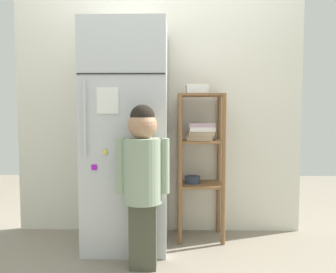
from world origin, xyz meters
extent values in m
plane|color=gray|center=(0.00, 0.00, 0.00)|extent=(6.00, 6.00, 0.00)
cube|color=silver|center=(0.00, 0.35, 1.12)|extent=(2.51, 0.03, 2.24)
cube|color=silver|center=(-0.23, 0.02, 0.87)|extent=(0.63, 0.61, 1.74)
cube|color=black|center=(-0.23, -0.29, 1.33)|extent=(0.61, 0.01, 0.01)
cylinder|color=silver|center=(-0.48, -0.31, 1.01)|extent=(0.02, 0.02, 0.53)
cube|color=white|center=(-0.32, -0.29, 1.14)|extent=(0.15, 0.01, 0.18)
cube|color=#A714CC|center=(-0.43, -0.29, 0.67)|extent=(0.04, 0.01, 0.04)
cube|color=yellow|center=(-0.35, -0.29, 0.78)|extent=(0.03, 0.02, 0.03)
cube|color=#40D51B|center=(-0.01, -0.29, 0.81)|extent=(0.04, 0.02, 0.04)
cube|color=#454637|center=(-0.07, -0.41, 0.23)|extent=(0.18, 0.11, 0.46)
cylinder|color=gray|center=(-0.07, -0.41, 0.67)|extent=(0.26, 0.26, 0.43)
sphere|color=gray|center=(-0.07, -0.33, 0.88)|extent=(0.11, 0.11, 0.11)
sphere|color=#A87A5B|center=(-0.07, -0.41, 0.98)|extent=(0.20, 0.20, 0.20)
sphere|color=black|center=(-0.07, -0.41, 1.03)|extent=(0.17, 0.17, 0.17)
cylinder|color=gray|center=(-0.21, -0.41, 0.70)|extent=(0.07, 0.07, 0.37)
cylinder|color=gray|center=(0.07, -0.41, 0.70)|extent=(0.07, 0.07, 0.37)
cylinder|color=brown|center=(0.19, 0.02, 0.61)|extent=(0.04, 0.04, 1.21)
cylinder|color=brown|center=(0.53, 0.02, 0.61)|extent=(0.04, 0.04, 1.21)
cylinder|color=brown|center=(0.19, 0.31, 0.61)|extent=(0.04, 0.04, 1.21)
cylinder|color=brown|center=(0.53, 0.31, 0.61)|extent=(0.04, 0.04, 1.21)
cube|color=brown|center=(0.36, 0.16, 1.20)|extent=(0.36, 0.31, 0.02)
cube|color=brown|center=(0.36, 0.16, 0.82)|extent=(0.36, 0.31, 0.02)
cube|color=brown|center=(0.36, 0.16, 0.46)|extent=(0.36, 0.31, 0.02)
cube|color=#C6AD8E|center=(0.35, 0.18, 0.85)|extent=(0.22, 0.19, 0.04)
cube|color=#C6AD8E|center=(0.37, 0.17, 0.89)|extent=(0.21, 0.18, 0.04)
cube|color=white|center=(0.37, 0.16, 0.92)|extent=(0.22, 0.19, 0.04)
cube|color=#B293A3|center=(0.37, 0.16, 0.96)|extent=(0.21, 0.18, 0.03)
cylinder|color=#2D384C|center=(0.29, 0.16, 0.50)|extent=(0.13, 0.13, 0.06)
cube|color=white|center=(0.33, 0.17, 1.22)|extent=(0.19, 0.17, 0.01)
cube|color=white|center=(0.33, 0.09, 1.25)|extent=(0.19, 0.01, 0.08)
cube|color=white|center=(0.33, 0.25, 1.25)|extent=(0.19, 0.01, 0.08)
cube|color=white|center=(0.24, 0.17, 1.25)|extent=(0.01, 0.17, 0.08)
cube|color=white|center=(0.43, 0.17, 1.25)|extent=(0.01, 0.17, 0.08)
sphere|color=#B1291D|center=(0.30, 0.15, 1.25)|extent=(0.07, 0.07, 0.07)
sphere|color=#CB402A|center=(0.36, 0.18, 1.25)|extent=(0.06, 0.06, 0.06)
sphere|color=orange|center=(0.36, 0.15, 1.26)|extent=(0.08, 0.08, 0.08)
camera|label=1|loc=(0.15, -2.63, 1.06)|focal=35.91mm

